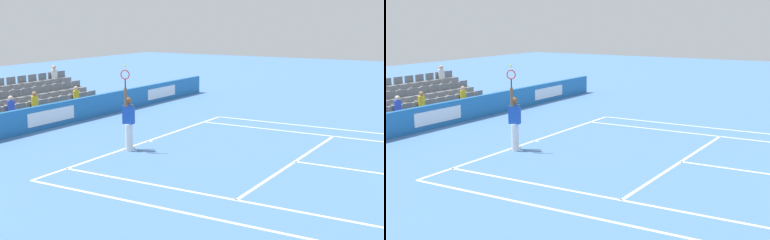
{
  "view_description": "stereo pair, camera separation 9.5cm",
  "coord_description": "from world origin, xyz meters",
  "views": [
    {
      "loc": [
        15.48,
        -0.98,
        4.38
      ],
      "look_at": [
        0.71,
        -9.64,
        1.1
      ],
      "focal_mm": 50.93,
      "sensor_mm": 36.0,
      "label": 1
    },
    {
      "loc": [
        15.43,
        -0.89,
        4.38
      ],
      "look_at": [
        0.71,
        -9.64,
        1.1
      ],
      "focal_mm": 50.93,
      "sensor_mm": 36.0,
      "label": 2
    }
  ],
  "objects": [
    {
      "name": "stadium_stand",
      "position": [
        0.01,
        -18.93,
        0.54
      ],
      "size": [
        8.68,
        2.85,
        2.19
      ],
      "color": "gray",
      "rests_on": "ground"
    },
    {
      "name": "line_singles_sideline_left",
      "position": [
        4.12,
        -5.95,
        0.0
      ],
      "size": [
        0.1,
        11.89,
        0.01
      ],
      "primitive_type": "cube",
      "color": "white",
      "rests_on": "ground"
    },
    {
      "name": "line_centre_mark",
      "position": [
        0.0,
        -11.79,
        0.0
      ],
      "size": [
        0.1,
        0.2,
        0.01
      ],
      "primitive_type": "cube",
      "color": "white",
      "rests_on": "ground"
    },
    {
      "name": "tennis_player",
      "position": [
        1.42,
        -11.64,
        0.99
      ],
      "size": [
        0.54,
        0.41,
        2.85
      ],
      "color": "white",
      "rests_on": "ground"
    },
    {
      "name": "line_service",
      "position": [
        0.0,
        -6.4,
        0.0
      ],
      "size": [
        8.23,
        0.1,
        0.01
      ],
      "primitive_type": "cube",
      "color": "white",
      "rests_on": "ground"
    },
    {
      "name": "line_doubles_sideline_left",
      "position": [
        5.49,
        -5.95,
        0.0
      ],
      "size": [
        0.1,
        11.89,
        0.01
      ],
      "primitive_type": "cube",
      "color": "white",
      "rests_on": "ground"
    },
    {
      "name": "line_singles_sideline_right",
      "position": [
        -4.12,
        -5.95,
        0.0
      ],
      "size": [
        0.1,
        11.89,
        0.01
      ],
      "primitive_type": "cube",
      "color": "white",
      "rests_on": "ground"
    },
    {
      "name": "sponsor_barrier",
      "position": [
        -0.0,
        -16.62,
        0.48
      ],
      "size": [
        23.72,
        0.22,
        0.96
      ],
      "color": "#1E66AD",
      "rests_on": "ground"
    },
    {
      "name": "line_baseline",
      "position": [
        0.0,
        -11.89,
        0.0
      ],
      "size": [
        10.97,
        0.1,
        0.01
      ],
      "primitive_type": "cube",
      "color": "white",
      "rests_on": "ground"
    },
    {
      "name": "line_doubles_sideline_right",
      "position": [
        -5.49,
        -5.95,
        0.0
      ],
      "size": [
        0.1,
        11.89,
        0.01
      ],
      "primitive_type": "cube",
      "color": "white",
      "rests_on": "ground"
    }
  ]
}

